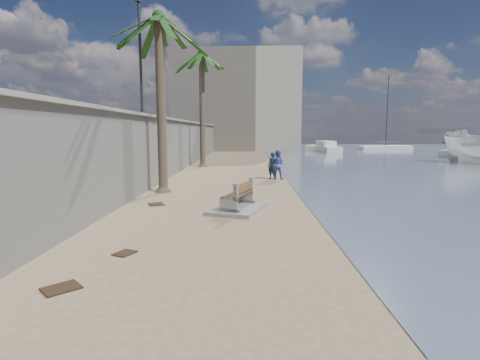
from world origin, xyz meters
name	(u,v)px	position (x,y,z in m)	size (l,w,h in m)	color
ground_plane	(263,319)	(0.00, 0.00, 0.00)	(140.00, 140.00, 0.00)	tan
seawall	(175,147)	(-5.20, 20.00, 1.75)	(0.45, 70.00, 3.50)	gray
wall_cap	(174,120)	(-5.20, 20.00, 3.55)	(0.80, 70.00, 0.12)	gray
end_building	(236,103)	(-2.00, 52.00, 7.00)	(18.00, 12.00, 14.00)	#B7AA93
bench_far	(237,199)	(-0.61, 7.77, 0.43)	(2.26, 2.75, 0.99)	gray
palm_mid	(159,19)	(-4.17, 11.79, 7.68)	(5.00, 5.00, 8.69)	brown
palm_back	(202,56)	(-3.82, 24.33, 8.57)	(5.00, 5.00, 9.62)	brown
streetlight	(140,45)	(-5.10, 12.00, 6.64)	(0.28, 0.28, 5.12)	#2D2D33
person_a	(272,164)	(1.19, 16.46, 0.91)	(0.66, 0.45, 1.83)	#132235
person_b	(277,163)	(1.50, 16.62, 0.94)	(0.91, 0.70, 1.88)	#5158A7
yacht_near	(466,153)	(24.33, 37.23, 0.35)	(9.88, 2.77, 1.50)	silver
yacht_far	(323,149)	(9.98, 45.92, 0.35)	(7.74, 2.17, 1.50)	silver
sailboat_west	(385,148)	(20.51, 51.72, 0.32)	(8.18, 3.33, 11.06)	silver
debris_b	(61,288)	(-3.59, 1.02, 0.01)	(0.61, 0.49, 0.03)	#382616
debris_c	(156,204)	(-3.77, 8.78, 0.01)	(0.67, 0.53, 0.03)	#382616
debris_d	(125,253)	(-3.08, 2.97, 0.01)	(0.48, 0.39, 0.03)	#382616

